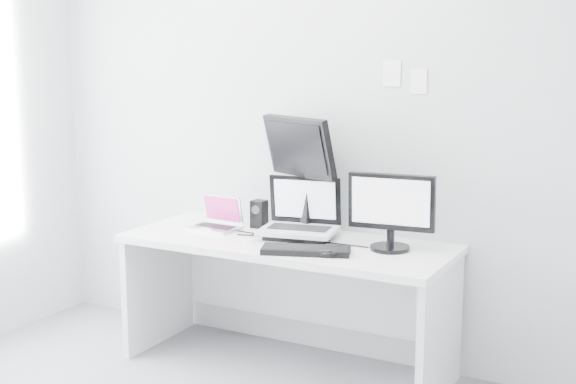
# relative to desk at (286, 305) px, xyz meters

# --- Properties ---
(back_wall) EXTENTS (3.60, 0.00, 3.60)m
(back_wall) POSITION_rel_desk_xyz_m (0.00, 0.35, 0.99)
(back_wall) COLOR #BBBEC0
(back_wall) RESTS_ON ground
(desk) EXTENTS (1.80, 0.70, 0.73)m
(desk) POSITION_rel_desk_xyz_m (0.00, 0.00, 0.00)
(desk) COLOR white
(desk) RESTS_ON ground
(macbook) EXTENTS (0.29, 0.22, 0.20)m
(macbook) POSITION_rel_desk_xyz_m (-0.48, 0.03, 0.47)
(macbook) COLOR #BBBBC0
(macbook) RESTS_ON desk
(speaker) EXTENTS (0.10, 0.10, 0.16)m
(speaker) POSITION_rel_desk_xyz_m (-0.28, 0.20, 0.44)
(speaker) COLOR black
(speaker) RESTS_ON desk
(dell_laptop) EXTENTS (0.46, 0.38, 0.34)m
(dell_laptop) POSITION_rel_desk_xyz_m (0.04, 0.06, 0.53)
(dell_laptop) COLOR silver
(dell_laptop) RESTS_ON desk
(rear_monitor) EXTENTS (0.53, 0.35, 0.67)m
(rear_monitor) POSITION_rel_desk_xyz_m (0.00, 0.18, 0.70)
(rear_monitor) COLOR black
(rear_monitor) RESTS_ON desk
(samsung_monitor) EXTENTS (0.47, 0.26, 0.41)m
(samsung_monitor) POSITION_rel_desk_xyz_m (0.57, 0.07, 0.57)
(samsung_monitor) COLOR black
(samsung_monitor) RESTS_ON desk
(keyboard) EXTENTS (0.47, 0.30, 0.03)m
(keyboard) POSITION_rel_desk_xyz_m (0.21, -0.19, 0.38)
(keyboard) COLOR black
(keyboard) RESTS_ON desk
(mouse) EXTENTS (0.11, 0.08, 0.03)m
(mouse) POSITION_rel_desk_xyz_m (0.34, -0.21, 0.38)
(mouse) COLOR black
(mouse) RESTS_ON desk
(wall_note_0) EXTENTS (0.10, 0.00, 0.14)m
(wall_note_0) POSITION_rel_desk_xyz_m (0.45, 0.34, 1.26)
(wall_note_0) COLOR white
(wall_note_0) RESTS_ON back_wall
(wall_note_1) EXTENTS (0.09, 0.00, 0.13)m
(wall_note_1) POSITION_rel_desk_xyz_m (0.60, 0.34, 1.22)
(wall_note_1) COLOR white
(wall_note_1) RESTS_ON back_wall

